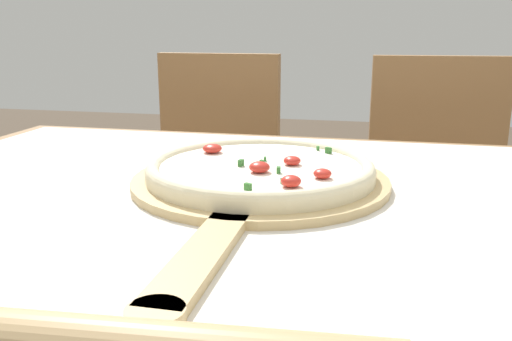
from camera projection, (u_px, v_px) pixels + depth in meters
dining_table at (242, 272)px, 0.76m from camera, size 1.26×0.97×0.72m
towel_cloth at (241, 202)px, 0.73m from camera, size 1.18×0.89×0.00m
pizza_peel at (257, 186)px, 0.78m from camera, size 0.38×0.61×0.01m
pizza at (260, 169)px, 0.80m from camera, size 0.34×0.34×0.03m
chair_left at (211, 180)px, 1.64m from camera, size 0.41×0.41×0.88m
chair_right at (437, 194)px, 1.51m from camera, size 0.42×0.42×0.88m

